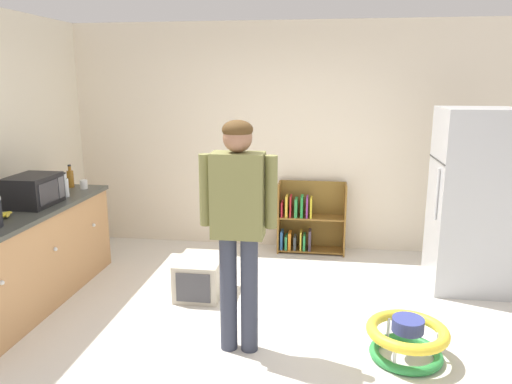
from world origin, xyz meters
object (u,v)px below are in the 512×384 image
(banana_bunch, at_px, (6,214))
(amber_bottle, at_px, (70,178))
(yellow_cup, at_px, (58,191))
(refrigerator, at_px, (471,200))
(bookshelf, at_px, (307,221))
(microwave, at_px, (33,190))
(standing_person, at_px, (238,216))
(white_cup, at_px, (84,184))
(clear_bottle, at_px, (65,187))
(pet_carrier, at_px, (200,276))
(baby_walker, at_px, (407,339))
(kitchen_counter, at_px, (24,259))

(banana_bunch, xyz_separation_m, amber_bottle, (-0.06, 1.19, 0.07))
(yellow_cup, bearing_deg, banana_bunch, -90.51)
(refrigerator, bearing_deg, bookshelf, 153.08)
(microwave, bearing_deg, standing_person, -18.61)
(standing_person, distance_m, white_cup, 2.38)
(banana_bunch, relative_size, yellow_cup, 1.67)
(refrigerator, relative_size, amber_bottle, 7.24)
(standing_person, height_order, banana_bunch, standing_person)
(banana_bunch, bearing_deg, clear_bottle, 81.74)
(clear_bottle, bearing_deg, pet_carrier, -4.81)
(microwave, xyz_separation_m, white_cup, (0.12, 0.72, -0.09))
(baby_walker, xyz_separation_m, clear_bottle, (-3.18, 1.00, 0.84))
(microwave, bearing_deg, clear_bottle, 72.38)
(amber_bottle, bearing_deg, standing_person, -34.85)
(refrigerator, xyz_separation_m, banana_bunch, (-4.08, -1.22, 0.04))
(standing_person, distance_m, clear_bottle, 2.19)
(clear_bottle, bearing_deg, refrigerator, 6.35)
(amber_bottle, bearing_deg, refrigerator, 0.33)
(kitchen_counter, distance_m, amber_bottle, 1.13)
(refrigerator, distance_m, yellow_cup, 4.09)
(pet_carrier, height_order, banana_bunch, banana_bunch)
(kitchen_counter, xyz_separation_m, banana_bunch, (0.02, -0.21, 0.48))
(refrigerator, xyz_separation_m, amber_bottle, (-4.14, -0.02, 0.11))
(pet_carrier, bearing_deg, refrigerator, 12.20)
(standing_person, relative_size, yellow_cup, 18.56)
(banana_bunch, bearing_deg, microwave, 90.02)
(pet_carrier, xyz_separation_m, amber_bottle, (-1.55, 0.53, 0.82))
(kitchen_counter, height_order, standing_person, standing_person)
(white_cup, bearing_deg, kitchen_counter, -98.44)
(banana_bunch, bearing_deg, refrigerator, 16.63)
(microwave, bearing_deg, bookshelf, 33.23)
(yellow_cup, xyz_separation_m, white_cup, (0.11, 0.32, 0.00))
(clear_bottle, xyz_separation_m, white_cup, (0.01, 0.37, -0.05))
(kitchen_counter, bearing_deg, refrigerator, 13.86)
(bookshelf, relative_size, clear_bottle, 3.46)
(clear_bottle, bearing_deg, bookshelf, 28.17)
(white_cup, bearing_deg, bookshelf, 20.86)
(standing_person, xyz_separation_m, pet_carrier, (-0.54, 0.93, -0.89))
(microwave, relative_size, amber_bottle, 1.95)
(kitchen_counter, height_order, pet_carrier, kitchen_counter)
(kitchen_counter, xyz_separation_m, refrigerator, (4.10, 1.01, 0.44))
(refrigerator, xyz_separation_m, clear_bottle, (-3.97, -0.44, 0.11))
(baby_walker, relative_size, microwave, 1.26)
(microwave, relative_size, white_cup, 5.05)
(refrigerator, distance_m, banana_bunch, 4.26)
(bookshelf, xyz_separation_m, microwave, (-2.47, -1.62, 0.67))
(kitchen_counter, bearing_deg, amber_bottle, 92.10)
(banana_bunch, height_order, amber_bottle, amber_bottle)
(kitchen_counter, relative_size, standing_person, 1.29)
(kitchen_counter, height_order, baby_walker, kitchen_counter)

